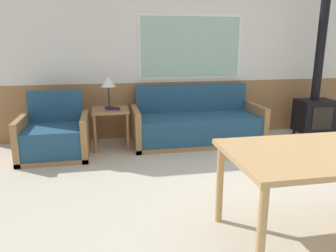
{
  "coord_description": "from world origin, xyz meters",
  "views": [
    {
      "loc": [
        -1.83,
        -2.51,
        1.52
      ],
      "look_at": [
        -1.13,
        1.13,
        0.55
      ],
      "focal_mm": 35.0,
      "sensor_mm": 36.0,
      "label": 1
    }
  ],
  "objects_px": {
    "couch": "(197,126)",
    "armchair": "(55,138)",
    "side_table": "(111,116)",
    "table_lamp": "(108,83)",
    "wood_stove": "(316,99)"
  },
  "relations": [
    {
      "from": "couch",
      "to": "wood_stove",
      "type": "xyz_separation_m",
      "value": [
        1.93,
        -0.08,
        0.37
      ]
    },
    {
      "from": "table_lamp",
      "to": "wood_stove",
      "type": "distance_m",
      "value": 3.25
    },
    {
      "from": "couch",
      "to": "side_table",
      "type": "distance_m",
      "value": 1.31
    },
    {
      "from": "couch",
      "to": "wood_stove",
      "type": "height_order",
      "value": "wood_stove"
    },
    {
      "from": "armchair",
      "to": "table_lamp",
      "type": "bearing_deg",
      "value": 8.1
    },
    {
      "from": "couch",
      "to": "side_table",
      "type": "bearing_deg",
      "value": 179.39
    },
    {
      "from": "table_lamp",
      "to": "side_table",
      "type": "bearing_deg",
      "value": -83.62
    },
    {
      "from": "couch",
      "to": "side_table",
      "type": "xyz_separation_m",
      "value": [
        -1.29,
        0.01,
        0.21
      ]
    },
    {
      "from": "armchair",
      "to": "couch",
      "type": "bearing_deg",
      "value": -10.17
    },
    {
      "from": "couch",
      "to": "armchair",
      "type": "distance_m",
      "value": 2.06
    },
    {
      "from": "side_table",
      "to": "wood_stove",
      "type": "xyz_separation_m",
      "value": [
        3.22,
        -0.09,
        0.16
      ]
    },
    {
      "from": "couch",
      "to": "wood_stove",
      "type": "distance_m",
      "value": 1.96
    },
    {
      "from": "couch",
      "to": "table_lamp",
      "type": "height_order",
      "value": "table_lamp"
    },
    {
      "from": "side_table",
      "to": "table_lamp",
      "type": "xyz_separation_m",
      "value": [
        -0.01,
        0.09,
        0.46
      ]
    },
    {
      "from": "side_table",
      "to": "wood_stove",
      "type": "bearing_deg",
      "value": -1.6
    }
  ]
}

